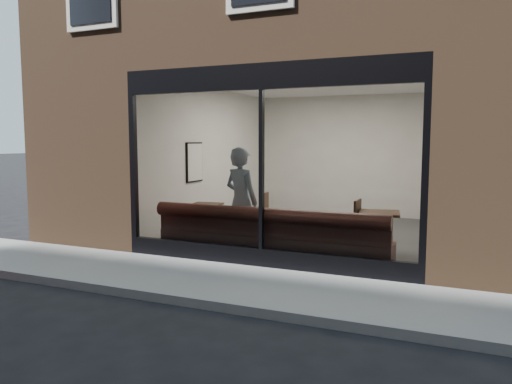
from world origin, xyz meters
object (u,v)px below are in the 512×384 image
at_px(banquette, 271,248).
at_px(cafe_table_right, 379,213).
at_px(cafe_chair_right, 347,238).
at_px(person, 241,201).
at_px(cafe_chair_left, 256,227).
at_px(cafe_table_left, 206,205).

bearing_deg(banquette, cafe_table_right, 38.18).
xyz_separation_m(cafe_table_right, cafe_chair_right, (-0.59, 0.07, -0.50)).
height_order(banquette, cafe_chair_right, banquette).
height_order(banquette, person, person).
bearing_deg(cafe_chair_left, person, 97.00).
distance_m(banquette, cafe_chair_right, 1.63).
relative_size(cafe_chair_left, cafe_chair_right, 0.85).
distance_m(banquette, person, 1.01).
bearing_deg(banquette, cafe_chair_right, 53.20).
height_order(cafe_table_left, cafe_table_right, cafe_table_right).
height_order(person, cafe_table_left, person).
xyz_separation_m(cafe_chair_left, cafe_chair_right, (1.98, -0.42, 0.00)).
distance_m(cafe_table_left, cafe_table_right, 3.38).
relative_size(person, cafe_table_left, 3.33).
bearing_deg(cafe_table_right, cafe_table_left, -176.49).
bearing_deg(cafe_table_left, banquette, -29.57).
xyz_separation_m(person, cafe_chair_left, (-0.35, 1.48, -0.71)).
height_order(person, cafe_table_right, person).
bearing_deg(cafe_table_left, cafe_chair_right, 5.74).
height_order(cafe_chair_left, cafe_chair_right, cafe_chair_right).
relative_size(person, cafe_table_right, 2.75).
relative_size(banquette, cafe_chair_left, 10.24).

